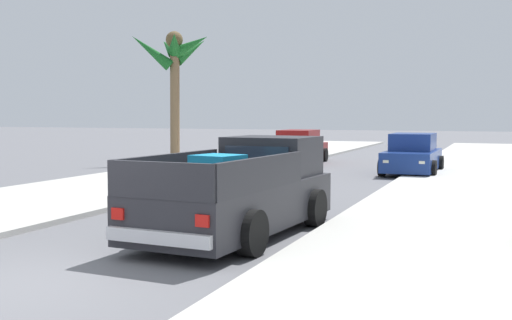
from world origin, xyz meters
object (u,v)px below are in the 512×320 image
object	(u,v)px
pickup_truck	(243,193)
car_left_near	(299,148)
car_left_mid	(412,155)
palm_tree_right_fore	(175,60)

from	to	relation	value
pickup_truck	car_left_near	size ratio (longest dim) A/B	1.24
car_left_mid	palm_tree_right_fore	bearing A→B (deg)	172.96
car_left_near	palm_tree_right_fore	world-z (taller)	palm_tree_right_fore
car_left_near	car_left_mid	bearing A→B (deg)	-31.83
car_left_near	pickup_truck	bearing A→B (deg)	-76.04
pickup_truck	palm_tree_right_fore	xyz separation A→B (m)	(-9.46, 14.64, 3.94)
pickup_truck	car_left_near	xyz separation A→B (m)	(-4.17, 16.77, -0.07)
car_left_near	palm_tree_right_fore	distance (m)	6.97
palm_tree_right_fore	car_left_near	bearing A→B (deg)	21.91
pickup_truck	palm_tree_right_fore	bearing A→B (deg)	122.86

